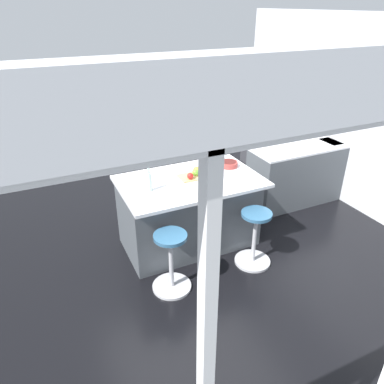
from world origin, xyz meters
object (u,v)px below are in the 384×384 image
object	(u,v)px
fruit_bowl	(229,164)
stool_middle	(171,264)
apple_green	(195,173)
stool_by_window	(254,240)
apple_red	(190,176)
kitchen_island	(189,211)
cutting_board	(193,176)
water_bottle	(149,181)
oven_range	(263,142)
apple_yellow	(196,170)

from	to	relation	value
fruit_bowl	stool_middle	bearing A→B (deg)	35.18
apple_green	stool_by_window	bearing A→B (deg)	122.26
apple_red	fruit_bowl	size ratio (longest dim) A/B	0.34
apple_green	stool_middle	bearing A→B (deg)	48.49
kitchen_island	apple_green	xyz separation A→B (m)	(-0.09, 0.00, 0.53)
stool_by_window	apple_green	xyz separation A→B (m)	(0.45, -0.71, 0.68)
kitchen_island	apple_red	bearing A→B (deg)	83.83
cutting_board	water_bottle	bearing A→B (deg)	10.85
water_bottle	oven_range	bearing A→B (deg)	-146.31
cutting_board	stool_middle	bearing A→B (deg)	50.00
kitchen_island	cutting_board	distance (m)	0.48
kitchen_island	apple_green	bearing A→B (deg)	177.23
apple_green	cutting_board	bearing A→B (deg)	-33.70
fruit_bowl	stool_by_window	bearing A→B (deg)	83.86
oven_range	kitchen_island	size ratio (longest dim) A/B	0.52
stool_by_window	apple_yellow	world-z (taller)	apple_yellow
apple_yellow	apple_green	size ratio (longest dim) A/B	0.96
stool_by_window	cutting_board	size ratio (longest dim) A/B	1.98
water_bottle	fruit_bowl	distance (m)	1.19
stool_by_window	oven_range	bearing A→B (deg)	-126.26
cutting_board	fruit_bowl	world-z (taller)	fruit_bowl
kitchen_island	apple_yellow	xyz separation A→B (m)	(-0.14, -0.07, 0.53)
cutting_board	fruit_bowl	bearing A→B (deg)	-170.12
water_bottle	fruit_bowl	xyz separation A→B (m)	(-1.17, -0.21, -0.08)
apple_green	fruit_bowl	bearing A→B (deg)	-168.30
cutting_board	fruit_bowl	size ratio (longest dim) A/B	1.56
apple_yellow	fruit_bowl	size ratio (longest dim) A/B	0.35
oven_range	apple_green	world-z (taller)	apple_green
cutting_board	apple_red	bearing A→B (deg)	42.21
kitchen_island	fruit_bowl	world-z (taller)	fruit_bowl
apple_yellow	stool_middle	bearing A→B (deg)	49.31
kitchen_island	apple_yellow	distance (m)	0.55
stool_by_window	water_bottle	world-z (taller)	water_bottle
apple_red	water_bottle	bearing A→B (deg)	5.15
oven_range	stool_middle	size ratio (longest dim) A/B	1.25
oven_range	stool_by_window	xyz separation A→B (m)	(1.90, 2.60, -0.11)
oven_range	apple_green	size ratio (longest dim) A/B	10.46
fruit_bowl	water_bottle	bearing A→B (deg)	10.39
stool_by_window	apple_yellow	xyz separation A→B (m)	(0.40, -0.79, 0.67)
kitchen_island	water_bottle	size ratio (longest dim) A/B	5.50
oven_range	kitchen_island	bearing A→B (deg)	37.60
stool_by_window	cutting_board	bearing A→B (deg)	-57.06
kitchen_island	fruit_bowl	size ratio (longest dim) A/B	7.46
stool_middle	water_bottle	size ratio (longest dim) A/B	2.28
kitchen_island	cutting_board	size ratio (longest dim) A/B	4.77
apple_green	fruit_bowl	world-z (taller)	apple_green
stool_middle	water_bottle	xyz separation A→B (m)	(0.00, -0.61, 0.74)
stool_by_window	stool_middle	size ratio (longest dim) A/B	1.00
kitchen_island	stool_by_window	bearing A→B (deg)	126.99
apple_green	apple_red	world-z (taller)	apple_green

